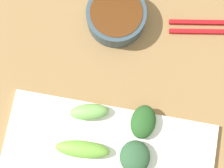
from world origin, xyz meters
TOP-DOWN VIEW (x-y plane):
  - tabletop at (0.00, 0.00)m, footprint 2.10×2.10m
  - sauce_bowl at (-0.17, -0.02)m, footprint 0.11×0.11m
  - serving_plate at (0.09, 0.01)m, footprint 0.19×0.38m
  - broccoli_stalk_2 at (0.02, -0.04)m, footprint 0.05×0.08m
  - broccoli_leafy_4 at (0.02, 0.06)m, footprint 0.06×0.05m
  - broccoli_stalk_6 at (0.08, -0.04)m, footprint 0.04×0.10m
  - broccoli_leafy_7 at (0.08, 0.06)m, footprint 0.06×0.06m

SIDE VIEW (x-z plane):
  - tabletop at x=0.00m, z-range 0.00..0.02m
  - serving_plate at x=0.09m, z-range 0.02..0.03m
  - sauce_bowl at x=-0.17m, z-range 0.02..0.06m
  - broccoli_stalk_2 at x=0.02m, z-range 0.03..0.06m
  - broccoli_stalk_6 at x=0.08m, z-range 0.03..0.06m
  - broccoli_leafy_4 at x=0.02m, z-range 0.03..0.06m
  - broccoli_leafy_7 at x=0.08m, z-range 0.03..0.06m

